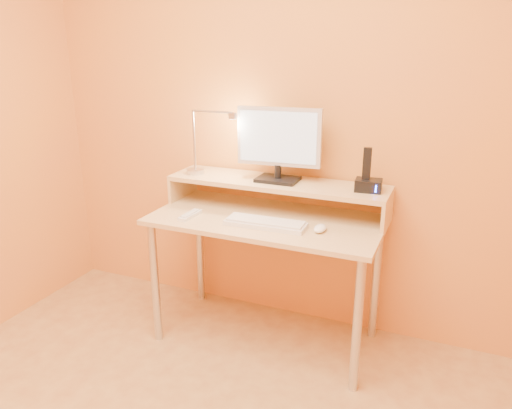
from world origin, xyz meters
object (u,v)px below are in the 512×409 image
at_px(phone_dock, 368,185).
at_px(mouse, 320,228).
at_px(lamp_base, 195,171).
at_px(remote_control, 190,215).
at_px(keyboard, 265,224).
at_px(monitor_panel, 279,137).

xyz_separation_m(phone_dock, mouse, (-0.18, -0.24, -0.17)).
distance_m(lamp_base, phone_dock, 0.97).
bearing_deg(mouse, remote_control, -173.90).
bearing_deg(phone_dock, mouse, -131.98).
bearing_deg(mouse, lamp_base, 166.53).
relative_size(phone_dock, keyboard, 0.32).
distance_m(mouse, remote_control, 0.69).
height_order(phone_dock, mouse, phone_dock).
bearing_deg(phone_dock, lamp_base, 176.44).
bearing_deg(monitor_panel, mouse, -43.88).
relative_size(monitor_panel, phone_dock, 3.47).
xyz_separation_m(phone_dock, keyboard, (-0.45, -0.27, -0.18)).
distance_m(monitor_panel, remote_control, 0.62).
relative_size(phone_dock, remote_control, 0.78).
bearing_deg(remote_control, monitor_panel, 42.79).
height_order(mouse, remote_control, mouse).
distance_m(keyboard, mouse, 0.27).
xyz_separation_m(monitor_panel, phone_dock, (0.48, -0.01, -0.21)).
bearing_deg(remote_control, lamp_base, 116.55).
bearing_deg(mouse, phone_dock, 54.41).
height_order(keyboard, remote_control, keyboard).
distance_m(keyboard, remote_control, 0.41).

